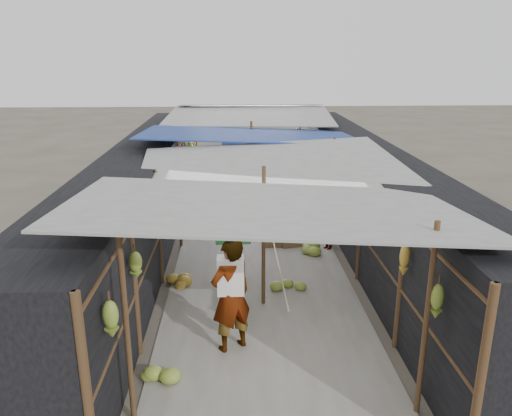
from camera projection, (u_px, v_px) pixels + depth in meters
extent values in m
plane|color=#6B6356|center=(277.00, 416.00, 6.35)|extent=(80.00, 80.00, 0.00)
cube|color=#9E998E|center=(255.00, 237.00, 12.55)|extent=(3.60, 16.00, 0.02)
cube|color=black|center=(144.00, 195.00, 12.10)|extent=(1.40, 15.00, 2.30)
cube|color=black|center=(364.00, 192.00, 12.33)|extent=(1.40, 15.00, 2.30)
cube|color=olive|center=(275.00, 240.00, 11.99)|extent=(0.52, 0.42, 0.30)
cube|color=olive|center=(290.00, 240.00, 11.98)|extent=(0.59, 0.51, 0.30)
cube|color=olive|center=(224.00, 178.00, 17.95)|extent=(0.48, 0.39, 0.30)
cylinder|color=black|center=(302.00, 193.00, 16.26)|extent=(0.64, 0.64, 0.19)
imported|color=white|center=(231.00, 295.00, 7.55)|extent=(0.80, 0.72, 1.84)
imported|color=#214EA6|center=(227.00, 196.00, 13.30)|extent=(0.93, 0.83, 1.58)
imported|color=#524E47|center=(328.00, 230.00, 11.65)|extent=(0.66, 0.73, 0.98)
cylinder|color=brown|center=(127.00, 330.00, 5.89)|extent=(0.07, 0.07, 2.60)
cylinder|color=brown|center=(426.00, 323.00, 6.04)|extent=(0.07, 0.07, 2.60)
cylinder|color=brown|center=(264.00, 238.00, 8.83)|extent=(0.07, 0.07, 2.60)
cylinder|color=brown|center=(179.00, 194.00, 11.62)|extent=(0.07, 0.07, 2.60)
cylinder|color=brown|center=(332.00, 192.00, 11.77)|extent=(0.07, 0.07, 2.60)
cylinder|color=brown|center=(251.00, 166.00, 14.56)|extent=(0.07, 0.07, 2.60)
cylinder|color=brown|center=(197.00, 148.00, 17.35)|extent=(0.07, 0.07, 2.60)
cylinder|color=brown|center=(300.00, 147.00, 17.50)|extent=(0.07, 0.07, 2.60)
cube|color=#9A9B95|center=(273.00, 206.00, 6.57)|extent=(5.21, 3.19, 0.52)
cube|color=#9A9B95|center=(270.00, 165.00, 9.67)|extent=(5.23, 3.73, 0.50)
cube|color=navy|center=(250.00, 134.00, 12.78)|extent=(5.40, 3.60, 0.41)
cube|color=#9A9B95|center=(249.00, 116.00, 15.91)|extent=(5.37, 3.66, 0.27)
cube|color=#9A9B95|center=(250.00, 105.00, 18.18)|extent=(5.00, 1.99, 0.24)
cylinder|color=brown|center=(171.00, 158.00, 11.86)|extent=(0.06, 15.00, 0.06)
cylinder|color=brown|center=(338.00, 157.00, 12.04)|extent=(0.06, 15.00, 0.06)
cylinder|color=gray|center=(255.00, 157.00, 11.95)|extent=(0.02, 15.00, 0.02)
cube|color=#246D30|center=(233.00, 225.00, 8.30)|extent=(0.60, 0.03, 0.70)
cube|color=#1A33AB|center=(275.00, 185.00, 10.69)|extent=(0.55, 0.03, 0.65)
cube|color=maroon|center=(303.00, 191.00, 10.18)|extent=(0.50, 0.03, 0.60)
cube|color=navy|center=(231.00, 140.00, 16.32)|extent=(0.65, 0.03, 0.60)
cube|color=#2419A8|center=(241.00, 166.00, 12.44)|extent=(0.70, 0.03, 0.60)
cube|color=silver|center=(275.00, 151.00, 14.30)|extent=(0.60, 0.03, 0.55)
ellipsoid|color=olive|center=(111.00, 319.00, 5.47)|extent=(0.18, 0.15, 0.46)
ellipsoid|color=olive|center=(136.00, 265.00, 6.86)|extent=(0.19, 0.16, 0.40)
ellipsoid|color=olive|center=(152.00, 223.00, 8.23)|extent=(0.15, 0.13, 0.36)
ellipsoid|color=olive|center=(165.00, 199.00, 9.84)|extent=(0.18, 0.16, 0.44)
ellipsoid|color=olive|center=(172.00, 180.00, 10.95)|extent=(0.19, 0.16, 0.44)
ellipsoid|color=olive|center=(179.00, 169.00, 12.32)|extent=(0.15, 0.13, 0.36)
ellipsoid|color=gold|center=(185.00, 156.00, 14.02)|extent=(0.17, 0.15, 0.59)
ellipsoid|color=olive|center=(190.00, 150.00, 15.66)|extent=(0.16, 0.14, 0.59)
ellipsoid|color=gold|center=(194.00, 139.00, 17.12)|extent=(0.17, 0.15, 0.55)
ellipsoid|color=olive|center=(196.00, 130.00, 18.41)|extent=(0.19, 0.16, 0.38)
ellipsoid|color=olive|center=(437.00, 301.00, 5.91)|extent=(0.15, 0.13, 0.46)
ellipsoid|color=gold|center=(404.00, 260.00, 7.03)|extent=(0.15, 0.12, 0.49)
ellipsoid|color=olive|center=(372.00, 225.00, 8.70)|extent=(0.19, 0.16, 0.56)
ellipsoid|color=gold|center=(351.00, 197.00, 10.23)|extent=(0.15, 0.13, 0.54)
ellipsoid|color=olive|center=(336.00, 175.00, 11.74)|extent=(0.20, 0.17, 0.41)
ellipsoid|color=gold|center=(329.00, 164.00, 12.51)|extent=(0.19, 0.16, 0.51)
ellipsoid|color=olive|center=(319.00, 160.00, 13.99)|extent=(0.15, 0.13, 0.46)
ellipsoid|color=gold|center=(310.00, 151.00, 15.52)|extent=(0.17, 0.14, 0.42)
ellipsoid|color=olive|center=(303.00, 138.00, 17.24)|extent=(0.16, 0.14, 0.54)
ellipsoid|color=olive|center=(297.00, 134.00, 18.69)|extent=(0.15, 0.13, 0.48)
ellipsoid|color=olive|center=(155.00, 376.00, 6.96)|extent=(0.47, 0.40, 0.23)
ellipsoid|color=olive|center=(297.00, 207.00, 14.54)|extent=(0.66, 0.56, 0.33)
ellipsoid|color=gold|center=(176.00, 279.00, 9.97)|extent=(0.46, 0.39, 0.23)
ellipsoid|color=olive|center=(309.00, 248.00, 11.55)|extent=(0.48, 0.41, 0.24)
ellipsoid|color=olive|center=(299.00, 190.00, 16.43)|extent=(0.53, 0.45, 0.27)
ellipsoid|color=olive|center=(291.00, 282.00, 9.71)|extent=(0.66, 0.56, 0.33)
ellipsoid|color=gold|center=(199.00, 186.00, 17.01)|extent=(0.54, 0.46, 0.27)
ellipsoid|color=olive|center=(213.00, 207.00, 14.55)|extent=(0.63, 0.53, 0.31)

